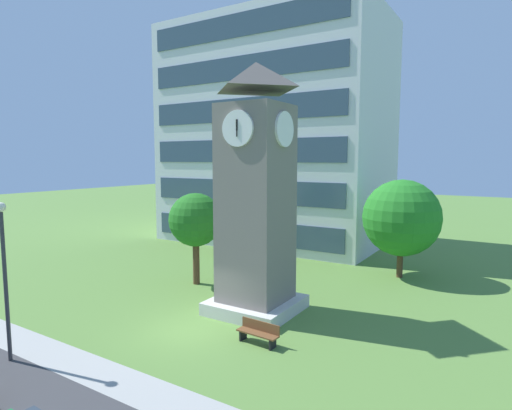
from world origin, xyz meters
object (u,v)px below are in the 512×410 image
at_px(park_bench, 258,332).
at_px(tree_streetside, 230,215).
at_px(street_lamp, 4,264).
at_px(tree_by_building, 401,218).
at_px(clock_tower, 256,203).
at_px(tree_near_tower, 196,220).

height_order(park_bench, tree_streetside, tree_streetside).
bearing_deg(street_lamp, tree_by_building, 63.11).
distance_m(clock_tower, park_bench, 6.07).
height_order(clock_tower, tree_near_tower, clock_tower).
xyz_separation_m(park_bench, tree_streetside, (-9.63, 11.63, 2.75)).
height_order(park_bench, tree_near_tower, tree_near_tower).
xyz_separation_m(park_bench, tree_near_tower, (-7.38, 5.01, 3.34)).
relative_size(clock_tower, tree_by_building, 1.92).
relative_size(clock_tower, tree_streetside, 2.50).
xyz_separation_m(street_lamp, tree_streetside, (-2.62, 17.65, -0.42)).
bearing_deg(street_lamp, park_bench, 40.64).
bearing_deg(clock_tower, tree_streetside, 131.57).
bearing_deg(street_lamp, tree_streetside, 98.43).
height_order(clock_tower, tree_by_building, clock_tower).
bearing_deg(tree_near_tower, tree_by_building, 38.17).
relative_size(park_bench, tree_by_building, 0.30).
distance_m(tree_by_building, tree_streetside, 12.22).
bearing_deg(park_bench, clock_tower, 123.42).
xyz_separation_m(clock_tower, tree_streetside, (-7.62, 8.59, -2.10)).
bearing_deg(park_bench, street_lamp, -139.36).
relative_size(tree_near_tower, tree_streetside, 1.15).
distance_m(clock_tower, tree_streetside, 11.67).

